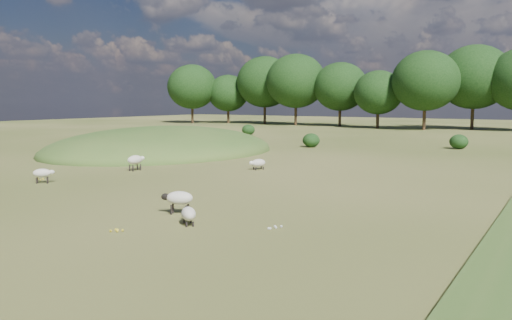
{
  "coord_description": "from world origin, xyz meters",
  "views": [
    {
      "loc": [
        15.64,
        -17.17,
        3.99
      ],
      "look_at": [
        2.0,
        4.0,
        1.0
      ],
      "focal_mm": 35.0,
      "sensor_mm": 36.0,
      "label": 1
    }
  ],
  "objects_px": {
    "sheep_1": "(43,173)",
    "sheep_4": "(179,198)",
    "sheep_3": "(188,213)",
    "sheep_0": "(258,163)",
    "sheep_2": "(135,160)"
  },
  "relations": [
    {
      "from": "sheep_1",
      "to": "sheep_3",
      "type": "xyz_separation_m",
      "value": [
        11.3,
        -2.43,
        -0.13
      ]
    },
    {
      "from": "sheep_1",
      "to": "sheep_3",
      "type": "bearing_deg",
      "value": -57.4
    },
    {
      "from": "sheep_1",
      "to": "sheep_4",
      "type": "distance_m",
      "value": 10.11
    },
    {
      "from": "sheep_3",
      "to": "sheep_4",
      "type": "bearing_deg",
      "value": 3.11
    },
    {
      "from": "sheep_0",
      "to": "sheep_1",
      "type": "xyz_separation_m",
      "value": [
        -6.2,
        -9.75,
        0.11
      ]
    },
    {
      "from": "sheep_0",
      "to": "sheep_4",
      "type": "distance_m",
      "value": 11.81
    },
    {
      "from": "sheep_1",
      "to": "sheep_2",
      "type": "distance_m",
      "value": 5.63
    },
    {
      "from": "sheep_4",
      "to": "sheep_2",
      "type": "bearing_deg",
      "value": -63.33
    },
    {
      "from": "sheep_3",
      "to": "sheep_4",
      "type": "distance_m",
      "value": 1.64
    },
    {
      "from": "sheep_0",
      "to": "sheep_2",
      "type": "xyz_separation_m",
      "value": [
        -5.71,
        -4.14,
        0.22
      ]
    },
    {
      "from": "sheep_0",
      "to": "sheep_1",
      "type": "relative_size",
      "value": 1.22
    },
    {
      "from": "sheep_0",
      "to": "sheep_1",
      "type": "distance_m",
      "value": 11.55
    },
    {
      "from": "sheep_0",
      "to": "sheep_3",
      "type": "bearing_deg",
      "value": 46.01
    },
    {
      "from": "sheep_3",
      "to": "sheep_0",
      "type": "bearing_deg",
      "value": -26.66
    },
    {
      "from": "sheep_2",
      "to": "sheep_4",
      "type": "xyz_separation_m",
      "value": [
        9.51,
        -7.04,
        -0.05
      ]
    }
  ]
}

